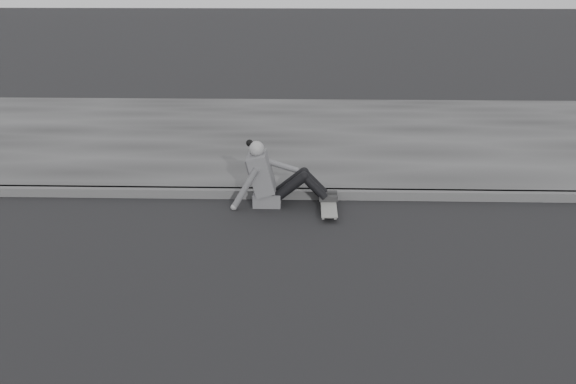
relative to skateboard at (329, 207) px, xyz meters
The scene contains 5 objects.
ground 2.36m from the skateboard, 61.74° to the right, with size 80.00×80.00×0.00m, color black.
curb 1.22m from the skateboard, 24.40° to the left, with size 24.00×0.16×0.12m, color #494949.
sidewalk 3.70m from the skateboard, 72.45° to the left, with size 24.00×6.00×0.12m, color #363636.
skateboard is the anchor object (origin of this frame).
seated_woman 0.83m from the skateboard, 161.47° to the left, with size 1.38×0.46×0.88m.
Camera 1 is at (-1.41, -5.56, 3.02)m, focal length 40.00 mm.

